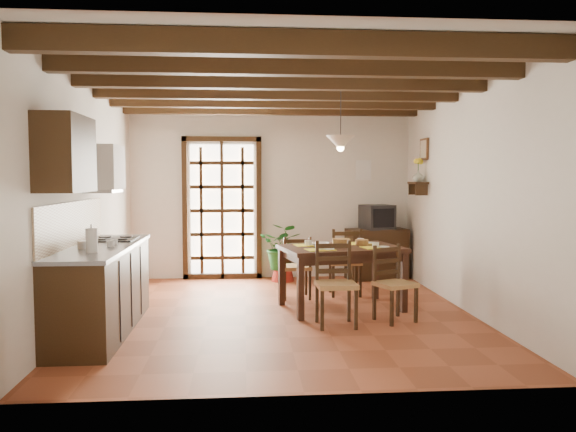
{
  "coord_description": "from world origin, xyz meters",
  "views": [
    {
      "loc": [
        -0.45,
        -6.59,
        1.64
      ],
      "look_at": [
        0.1,
        0.4,
        1.15
      ],
      "focal_mm": 35.0,
      "sensor_mm": 36.0,
      "label": 1
    }
  ],
  "objects": [
    {
      "name": "upper_cabinet",
      "position": [
        -2.08,
        -1.3,
        1.85
      ],
      "size": [
        0.35,
        0.8,
        0.7
      ],
      "primitive_type": "cube",
      "color": "black",
      "rests_on": "room_shell"
    },
    {
      "name": "potted_plant",
      "position": [
        0.15,
        2.15,
        0.57
      ],
      "size": [
        2.16,
        2.04,
        1.91
      ],
      "primitive_type": "imported",
      "rotation": [
        0.0,
        0.0,
        -0.42
      ],
      "color": "#144C19",
      "rests_on": "ground_plane"
    },
    {
      "name": "plant_pot",
      "position": [
        0.15,
        2.15,
        0.11
      ],
      "size": [
        0.36,
        0.36,
        0.22
      ],
      "primitive_type": "cone",
      "color": "maroon",
      "rests_on": "ground_plane"
    },
    {
      "name": "shelf_flowers",
      "position": [
        2.14,
        1.6,
        1.86
      ],
      "size": [
        0.14,
        0.14,
        0.36
      ],
      "color": "yellow",
      "rests_on": "shelf_vase"
    },
    {
      "name": "counter_items",
      "position": [
        -1.95,
        -0.51,
        0.96
      ],
      "size": [
        0.5,
        1.43,
        0.25
      ],
      "color": "black",
      "rests_on": "kitchen_counter"
    },
    {
      "name": "shelf_vase",
      "position": [
        2.14,
        1.6,
        1.65
      ],
      "size": [
        0.15,
        0.15,
        0.15
      ],
      "primitive_type": "imported",
      "color": "#B2BFB2",
      "rests_on": "wall_shelf"
    },
    {
      "name": "chair_near_left",
      "position": [
        0.55,
        -0.56,
        0.29
      ],
      "size": [
        0.44,
        0.42,
        0.93
      ],
      "rotation": [
        0.0,
        0.0,
        0.03
      ],
      "color": "#AC8049",
      "rests_on": "ground_plane"
    },
    {
      "name": "chair_near_right",
      "position": [
        1.25,
        -0.41,
        0.27
      ],
      "size": [
        0.51,
        0.5,
        0.86
      ],
      "rotation": [
        0.0,
        0.0,
        0.4
      ],
      "color": "#AC8049",
      "rests_on": "ground_plane"
    },
    {
      "name": "pendant_lamp",
      "position": [
        0.75,
        0.33,
        2.08
      ],
      "size": [
        0.36,
        0.36,
        0.84
      ],
      "color": "black",
      "rests_on": "room_shell"
    },
    {
      "name": "sideboard",
      "position": [
        1.67,
        2.23,
        0.4
      ],
      "size": [
        1.0,
        0.55,
        0.81
      ],
      "primitive_type": "cube",
      "rotation": [
        0.0,
        0.0,
        0.14
      ],
      "color": "black",
      "rests_on": "ground_plane"
    },
    {
      "name": "chair_far_right",
      "position": [
        0.94,
        1.03,
        0.29
      ],
      "size": [
        0.45,
        0.43,
        0.94
      ],
      "rotation": [
        0.0,
        0.0,
        3.11
      ],
      "color": "#AC8049",
      "rests_on": "ground_plane"
    },
    {
      "name": "kitchen_counter",
      "position": [
        -1.96,
        -0.6,
        0.47
      ],
      "size": [
        0.64,
        2.25,
        1.38
      ],
      "color": "black",
      "rests_on": "ground_plane"
    },
    {
      "name": "ceiling_beams",
      "position": [
        0.0,
        0.0,
        2.69
      ],
      "size": [
        4.5,
        4.34,
        0.2
      ],
      "color": "black",
      "rests_on": "room_shell"
    },
    {
      "name": "wall_shelf",
      "position": [
        2.14,
        1.6,
        1.51
      ],
      "size": [
        0.2,
        0.42,
        0.2
      ],
      "color": "black",
      "rests_on": "room_shell"
    },
    {
      "name": "table_bowl",
      "position": [
        0.49,
        0.23,
        0.81
      ],
      "size": [
        0.22,
        0.22,
        0.05
      ],
      "primitive_type": "imported",
      "rotation": [
        0.0,
        0.0,
        0.01
      ],
      "color": "white",
      "rests_on": "dining_table"
    },
    {
      "name": "dining_table",
      "position": [
        0.75,
        0.23,
        0.68
      ],
      "size": [
        1.6,
        1.2,
        0.78
      ],
      "rotation": [
        0.0,
        0.0,
        0.21
      ],
      "color": "black",
      "rests_on": "ground_plane"
    },
    {
      "name": "framed_picture",
      "position": [
        2.22,
        1.6,
        2.05
      ],
      "size": [
        0.03,
        0.32,
        0.32
      ],
      "color": "brown",
      "rests_on": "room_shell"
    },
    {
      "name": "table_setting",
      "position": [
        0.75,
        0.23,
        0.83
      ],
      "size": [
        1.05,
        0.7,
        0.1
      ],
      "rotation": [
        0.0,
        0.0,
        0.21
      ],
      "color": "yellow",
      "rests_on": "dining_table"
    },
    {
      "name": "room_shell",
      "position": [
        0.0,
        0.0,
        1.82
      ],
      "size": [
        4.52,
        5.02,
        2.81
      ],
      "color": "silver",
      "rests_on": "ground_plane"
    },
    {
      "name": "range_hood",
      "position": [
        -2.05,
        -0.05,
        1.73
      ],
      "size": [
        0.38,
        0.6,
        0.54
      ],
      "color": "white",
      "rests_on": "room_shell"
    },
    {
      "name": "ground_plane",
      "position": [
        0.0,
        0.0,
        0.0
      ],
      "size": [
        5.0,
        5.0,
        0.0
      ],
      "primitive_type": "plane",
      "color": "brown"
    },
    {
      "name": "crt_tv",
      "position": [
        1.67,
        2.22,
        1.0
      ],
      "size": [
        0.56,
        0.53,
        0.39
      ],
      "rotation": [
        0.0,
        0.0,
        0.29
      ],
      "color": "black",
      "rests_on": "sideboard"
    },
    {
      "name": "chair_far_left",
      "position": [
        0.24,
        0.88,
        0.27
      ],
      "size": [
        0.41,
        0.39,
        0.85
      ],
      "rotation": [
        0.0,
        0.0,
        3.2
      ],
      "color": "#AC8049",
      "rests_on": "ground_plane"
    },
    {
      "name": "french_door",
      "position": [
        -0.8,
        2.45,
        1.18
      ],
      "size": [
        1.26,
        0.11,
        2.32
      ],
      "color": "white",
      "rests_on": "ground_plane"
    },
    {
      "name": "fuse_box",
      "position": [
        1.5,
        2.48,
        1.75
      ],
      "size": [
        0.25,
        0.03,
        0.32
      ],
      "primitive_type": "cube",
      "color": "white",
      "rests_on": "room_shell"
    }
  ]
}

